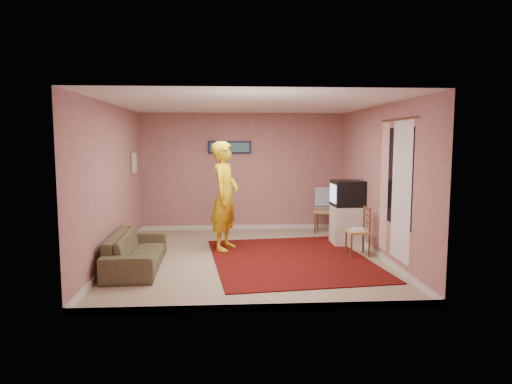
{
  "coord_description": "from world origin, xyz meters",
  "views": [
    {
      "loc": [
        -0.36,
        -7.65,
        2.01
      ],
      "look_at": [
        0.16,
        0.6,
        1.07
      ],
      "focal_mm": 32.0,
      "sensor_mm": 36.0,
      "label": 1
    }
  ],
  "objects": [
    {
      "name": "ground",
      "position": [
        0.0,
        0.0,
        0.0
      ],
      "size": [
        5.0,
        5.0,
        0.0
      ],
      "primitive_type": "plane",
      "color": "tan",
      "rests_on": "ground"
    },
    {
      "name": "chair_a",
      "position": [
        1.76,
        2.04,
        0.58
      ],
      "size": [
        0.54,
        0.53,
        0.52
      ],
      "rotation": [
        0.0,
        0.0,
        -0.34
      ],
      "color": "tan",
      "rests_on": "ground"
    },
    {
      "name": "curtain_sheer",
      "position": [
        2.23,
        -1.05,
        1.25
      ],
      "size": [
        0.01,
        0.75,
        2.1
      ],
      "primitive_type": "cube",
      "color": "white",
      "rests_on": "wall_right"
    },
    {
      "name": "dvd_player",
      "position": [
        1.76,
        2.04,
        0.52
      ],
      "size": [
        0.46,
        0.39,
        0.07
      ],
      "primitive_type": "cube",
      "rotation": [
        0.0,
        0.0,
        -0.33
      ],
      "color": "#A3A3A8",
      "rests_on": "chair_a"
    },
    {
      "name": "curtain_rod",
      "position": [
        2.2,
        -0.9,
        2.32
      ],
      "size": [
        0.02,
        1.4,
        0.02
      ],
      "primitive_type": "cylinder",
      "rotation": [
        1.57,
        0.0,
        0.0
      ],
      "color": "brown",
      "rests_on": "wall_right"
    },
    {
      "name": "wall_right",
      "position": [
        2.25,
        0.0,
        1.3
      ],
      "size": [
        0.02,
        5.0,
        2.6
      ],
      "primitive_type": "cube",
      "color": "#B5777B",
      "rests_on": "ground"
    },
    {
      "name": "chair_b",
      "position": [
        1.92,
        0.07,
        0.52
      ],
      "size": [
        0.37,
        0.39,
        0.46
      ],
      "rotation": [
        0.0,
        0.0,
        -1.55
      ],
      "color": "tan",
      "rests_on": "ground"
    },
    {
      "name": "wall_left",
      "position": [
        -2.25,
        0.0,
        1.3
      ],
      "size": [
        0.02,
        5.0,
        2.6
      ],
      "primitive_type": "cube",
      "color": "#B5777B",
      "rests_on": "ground"
    },
    {
      "name": "curtain_floral",
      "position": [
        2.21,
        -0.35,
        1.25
      ],
      "size": [
        0.01,
        0.35,
        2.1
      ],
      "primitive_type": "cube",
      "color": "white",
      "rests_on": "wall_right"
    },
    {
      "name": "window",
      "position": [
        2.24,
        -0.9,
        1.45
      ],
      "size": [
        0.01,
        1.1,
        1.5
      ],
      "primitive_type": "cube",
      "color": "black",
      "rests_on": "wall_right"
    },
    {
      "name": "area_rug",
      "position": [
        0.7,
        -0.17,
        0.01
      ],
      "size": [
        2.89,
        3.45,
        0.02
      ],
      "primitive_type": "cube",
      "rotation": [
        0.0,
        0.0,
        0.11
      ],
      "color": "black",
      "rests_on": "ground"
    },
    {
      "name": "tv_cabinet",
      "position": [
        1.95,
        0.9,
        0.37
      ],
      "size": [
        0.58,
        0.53,
        0.74
      ],
      "primitive_type": "cube",
      "color": "silver",
      "rests_on": "ground"
    },
    {
      "name": "crt_tv",
      "position": [
        1.94,
        0.9,
        0.99
      ],
      "size": [
        0.6,
        0.54,
        0.5
      ],
      "rotation": [
        0.0,
        0.0,
        0.04
      ],
      "color": "black",
      "rests_on": "tv_cabinet"
    },
    {
      "name": "person",
      "position": [
        -0.4,
        0.61,
        0.99
      ],
      "size": [
        0.7,
        0.84,
        1.99
      ],
      "primitive_type": "imported",
      "rotation": [
        0.0,
        0.0,
        1.22
      ],
      "color": "gold",
      "rests_on": "ground"
    },
    {
      "name": "sofa",
      "position": [
        -1.8,
        -0.51,
        0.28
      ],
      "size": [
        0.81,
        1.94,
        0.56
      ],
      "primitive_type": "imported",
      "rotation": [
        0.0,
        0.0,
        1.6
      ],
      "color": "brown",
      "rests_on": "ground"
    },
    {
      "name": "baseboard_back",
      "position": [
        0.0,
        2.49,
        0.05
      ],
      "size": [
        4.5,
        0.02,
        0.1
      ],
      "primitive_type": "cube",
      "color": "silver",
      "rests_on": "ground"
    },
    {
      "name": "blue_throw",
      "position": [
        1.76,
        2.2,
        0.77
      ],
      "size": [
        0.38,
        0.05,
        0.4
      ],
      "primitive_type": "cube",
      "color": "#8AB3E3",
      "rests_on": "chair_a"
    },
    {
      "name": "wall_front",
      "position": [
        0.0,
        -2.5,
        1.3
      ],
      "size": [
        4.5,
        0.02,
        2.6
      ],
      "primitive_type": "cube",
      "color": "#B5777B",
      "rests_on": "ground"
    },
    {
      "name": "baseboard_right",
      "position": [
        2.24,
        0.0,
        0.05
      ],
      "size": [
        0.02,
        5.0,
        0.1
      ],
      "primitive_type": "cube",
      "color": "silver",
      "rests_on": "ground"
    },
    {
      "name": "baseboard_front",
      "position": [
        0.0,
        -2.49,
        0.05
      ],
      "size": [
        4.5,
        0.02,
        0.1
      ],
      "primitive_type": "cube",
      "color": "silver",
      "rests_on": "ground"
    },
    {
      "name": "picture_back",
      "position": [
        -0.3,
        2.47,
        1.85
      ],
      "size": [
        0.95,
        0.04,
        0.28
      ],
      "color": "#121933",
      "rests_on": "wall_back"
    },
    {
      "name": "wall_back",
      "position": [
        0.0,
        2.5,
        1.3
      ],
      "size": [
        4.5,
        0.02,
        2.6
      ],
      "primitive_type": "cube",
      "color": "#B5777B",
      "rests_on": "ground"
    },
    {
      "name": "picture_left",
      "position": [
        -2.22,
        1.6,
        1.55
      ],
      "size": [
        0.04,
        0.38,
        0.42
      ],
      "color": "#CFB88E",
      "rests_on": "wall_left"
    },
    {
      "name": "ceiling",
      "position": [
        0.0,
        0.0,
        2.6
      ],
      "size": [
        4.5,
        5.0,
        0.02
      ],
      "primitive_type": "cube",
      "color": "silver",
      "rests_on": "wall_back"
    },
    {
      "name": "game_console",
      "position": [
        1.92,
        0.07,
        0.46
      ],
      "size": [
        0.22,
        0.17,
        0.04
      ],
      "primitive_type": "cube",
      "rotation": [
        0.0,
        0.0,
        -0.1
      ],
      "color": "white",
      "rests_on": "chair_b"
    },
    {
      "name": "baseboard_left",
      "position": [
        -2.24,
        0.0,
        0.05
      ],
      "size": [
        0.02,
        5.0,
        0.1
      ],
      "primitive_type": "cube",
      "color": "silver",
      "rests_on": "ground"
    }
  ]
}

